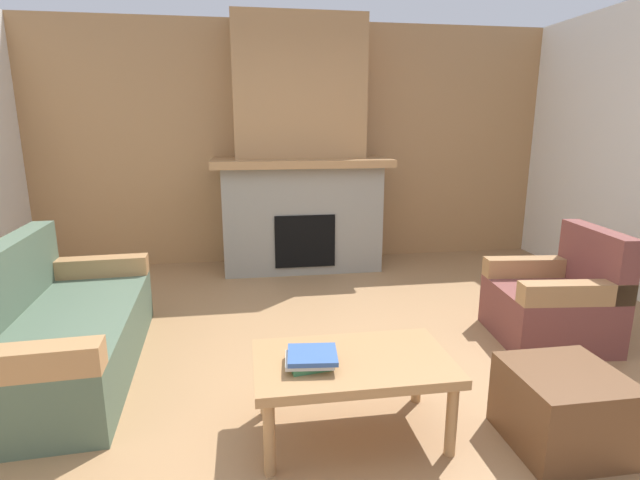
{
  "coord_description": "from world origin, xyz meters",
  "views": [
    {
      "loc": [
        -0.61,
        -2.7,
        1.58
      ],
      "look_at": [
        -0.02,
        1.06,
        0.67
      ],
      "focal_mm": 27.09,
      "sensor_mm": 36.0,
      "label": 1
    }
  ],
  "objects_px": {
    "fireplace": "(300,164)",
    "armchair": "(556,302)",
    "coffee_table": "(352,368)",
    "couch": "(55,331)",
    "ottoman": "(563,408)"
  },
  "relations": [
    {
      "from": "fireplace",
      "to": "coffee_table",
      "type": "height_order",
      "value": "fireplace"
    },
    {
      "from": "couch",
      "to": "armchair",
      "type": "height_order",
      "value": "same"
    },
    {
      "from": "armchair",
      "to": "fireplace",
      "type": "bearing_deg",
      "value": 126.52
    },
    {
      "from": "couch",
      "to": "ottoman",
      "type": "relative_size",
      "value": 3.54
    },
    {
      "from": "armchair",
      "to": "couch",
      "type": "bearing_deg",
      "value": 179.5
    },
    {
      "from": "fireplace",
      "to": "armchair",
      "type": "xyz_separation_m",
      "value": [
        1.66,
        -2.24,
        -0.87
      ]
    },
    {
      "from": "fireplace",
      "to": "armchair",
      "type": "bearing_deg",
      "value": -53.48
    },
    {
      "from": "fireplace",
      "to": "coffee_table",
      "type": "bearing_deg",
      "value": -91.84
    },
    {
      "from": "coffee_table",
      "to": "couch",
      "type": "bearing_deg",
      "value": 152.01
    },
    {
      "from": "fireplace",
      "to": "ottoman",
      "type": "xyz_separation_m",
      "value": [
        0.93,
        -3.38,
        -0.96
      ]
    },
    {
      "from": "fireplace",
      "to": "ottoman",
      "type": "bearing_deg",
      "value": -74.68
    },
    {
      "from": "coffee_table",
      "to": "ottoman",
      "type": "xyz_separation_m",
      "value": [
        1.03,
        -0.24,
        -0.18
      ]
    },
    {
      "from": "fireplace",
      "to": "couch",
      "type": "height_order",
      "value": "fireplace"
    },
    {
      "from": "armchair",
      "to": "coffee_table",
      "type": "bearing_deg",
      "value": -152.88
    },
    {
      "from": "coffee_table",
      "to": "armchair",
      "type": "bearing_deg",
      "value": 27.12
    }
  ]
}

